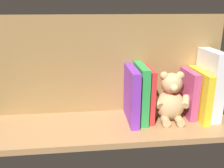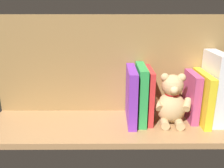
% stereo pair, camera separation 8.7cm
% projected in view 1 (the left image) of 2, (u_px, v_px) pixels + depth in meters
% --- Properties ---
extents(ground_plane, '(0.94, 0.29, 0.02)m').
position_uv_depth(ground_plane, '(112.00, 126.00, 0.93)').
color(ground_plane, '#A87A4C').
extents(shelf_back_panel, '(0.94, 0.02, 0.40)m').
position_uv_depth(shelf_back_panel, '(109.00, 65.00, 0.98)').
color(shelf_back_panel, olive).
rests_on(shelf_back_panel, ground_plane).
extents(dictionary_thick_white, '(0.05, 0.16, 0.27)m').
position_uv_depth(dictionary_thick_white, '(209.00, 84.00, 0.95)').
color(dictionary_thick_white, white).
rests_on(dictionary_thick_white, ground_plane).
extents(book_0, '(0.03, 0.18, 0.19)m').
position_uv_depth(book_0, '(199.00, 94.00, 0.95)').
color(book_0, yellow).
rests_on(book_0, ground_plane).
extents(book_1, '(0.03, 0.14, 0.19)m').
position_uv_depth(book_1, '(188.00, 93.00, 0.96)').
color(book_1, '#B23F72').
rests_on(book_1, ground_plane).
extents(teddy_bear, '(0.16, 0.13, 0.19)m').
position_uv_depth(teddy_bear, '(171.00, 99.00, 0.93)').
color(teddy_bear, tan).
rests_on(teddy_bear, ground_plane).
extents(book_2, '(0.02, 0.15, 0.21)m').
position_uv_depth(book_2, '(148.00, 93.00, 0.94)').
color(book_2, red).
rests_on(book_2, ground_plane).
extents(book_3, '(0.03, 0.17, 0.22)m').
position_uv_depth(book_3, '(141.00, 93.00, 0.93)').
color(book_3, green).
rests_on(book_3, ground_plane).
extents(book_4, '(0.03, 0.18, 0.21)m').
position_uv_depth(book_4, '(132.00, 95.00, 0.92)').
color(book_4, purple).
rests_on(book_4, ground_plane).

